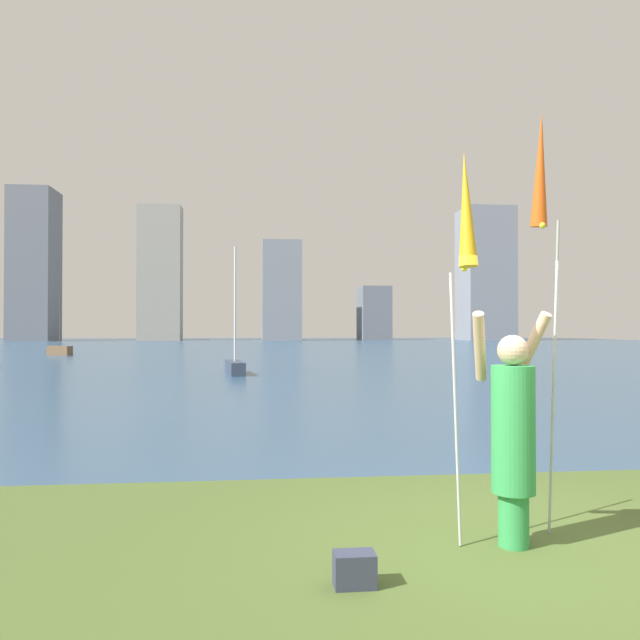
# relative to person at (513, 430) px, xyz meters

# --- Properties ---
(ground) EXTENTS (120.00, 138.00, 0.12)m
(ground) POSITION_rel_person_xyz_m (0.14, 50.89, -1.06)
(ground) COLOR #475B28
(person) EXTENTS (0.75, 0.55, 2.04)m
(person) POSITION_rel_person_xyz_m (0.00, 0.00, 0.00)
(person) COLOR green
(person) RESTS_ON ground
(kite_flag_left) EXTENTS (0.16, 0.57, 3.41)m
(kite_flag_left) POSITION_rel_person_xyz_m (-0.46, -0.12, 1.81)
(kite_flag_left) COLOR #B2B2B7
(kite_flag_left) RESTS_ON ground
(kite_flag_right) EXTENTS (0.16, 0.47, 3.95)m
(kite_flag_right) POSITION_rel_person_xyz_m (0.46, 0.39, 2.28)
(kite_flag_right) COLOR #B2B2B7
(kite_flag_right) RESTS_ON ground
(bag) EXTENTS (0.31, 0.20, 0.25)m
(bag) POSITION_rel_person_xyz_m (-1.51, -0.68, -0.88)
(bag) COLOR #33384C
(bag) RESTS_ON ground
(sailboat_0) EXTENTS (1.93, 1.39, 4.15)m
(sailboat_0) POSITION_rel_person_xyz_m (-15.88, 39.95, -0.64)
(sailboat_0) COLOR brown
(sailboat_0) RESTS_ON ground
(sailboat_7) EXTENTS (0.95, 3.06, 5.30)m
(sailboat_7) POSITION_rel_person_xyz_m (-3.03, 20.62, -0.63)
(sailboat_7) COLOR #333D51
(sailboat_7) RESTS_ON ground
(skyline_tower_0) EXTENTS (6.31, 6.92, 23.46)m
(skyline_tower_0) POSITION_rel_person_xyz_m (-36.12, 94.13, 10.72)
(skyline_tower_0) COLOR slate
(skyline_tower_0) RESTS_ON ground
(skyline_tower_1) EXTENTS (6.67, 4.10, 21.37)m
(skyline_tower_1) POSITION_rel_person_xyz_m (-17.08, 94.61, 9.68)
(skyline_tower_1) COLOR gray
(skyline_tower_1) RESTS_ON ground
(skyline_tower_2) EXTENTS (6.13, 6.82, 15.70)m
(skyline_tower_2) POSITION_rel_person_xyz_m (2.12, 93.06, 6.85)
(skyline_tower_2) COLOR gray
(skyline_tower_2) RESTS_ON ground
(skyline_tower_3) EXTENTS (4.84, 6.43, 8.84)m
(skyline_tower_3) POSITION_rel_person_xyz_m (17.70, 95.87, 3.41)
(skyline_tower_3) COLOR slate
(skyline_tower_3) RESTS_ON ground
(skyline_tower_4) EXTENTS (7.75, 7.62, 21.40)m
(skyline_tower_4) POSITION_rel_person_xyz_m (35.32, 91.58, 9.70)
(skyline_tower_4) COLOR gray
(skyline_tower_4) RESTS_ON ground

